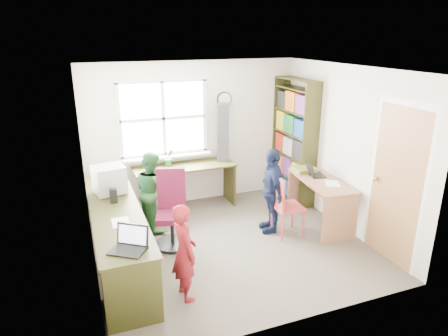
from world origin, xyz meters
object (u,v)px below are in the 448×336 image
at_px(laptop_left, 130,244).
at_px(cd_tower, 223,133).
at_px(person_navy, 271,190).
at_px(swivel_chair, 172,213).
at_px(bookshelf, 294,143).
at_px(potted_plant, 169,158).
at_px(right_desk, 321,192).
at_px(person_red, 184,252).
at_px(laptop_right, 314,173).
at_px(person_green, 153,191).
at_px(wooden_chair, 284,204).
at_px(crt_monitor, 109,180).
at_px(l_desk, 138,241).

xyz_separation_m(laptop_left, cd_tower, (1.91, 2.42, 0.43)).
bearing_deg(person_navy, swivel_chair, -84.44).
bearing_deg(bookshelf, potted_plant, 172.00).
distance_m(right_desk, person_navy, 0.82).
height_order(bookshelf, person_navy, bookshelf).
relative_size(swivel_chair, person_red, 0.96).
height_order(bookshelf, swivel_chair, bookshelf).
bearing_deg(swivel_chair, right_desk, 11.44).
bearing_deg(swivel_chair, laptop_right, 16.43).
height_order(laptop_left, laptop_right, laptop_left).
bearing_deg(potted_plant, laptop_right, -30.25).
bearing_deg(bookshelf, person_green, -173.04).
bearing_deg(potted_plant, person_red, -99.89).
bearing_deg(person_navy, person_green, -102.40).
distance_m(swivel_chair, wooden_chair, 1.60).
xyz_separation_m(right_desk, swivel_chair, (-2.27, 0.20, -0.06)).
xyz_separation_m(cd_tower, potted_plant, (-0.92, 0.02, -0.34)).
xyz_separation_m(crt_monitor, person_navy, (2.22, -0.43, -0.31)).
distance_m(laptop_left, potted_plant, 2.63).
height_order(cd_tower, person_navy, cd_tower).
bearing_deg(wooden_chair, right_desk, 12.49).
distance_m(laptop_right, person_navy, 0.81).
bearing_deg(crt_monitor, laptop_right, -17.26).
height_order(bookshelf, potted_plant, bookshelf).
relative_size(right_desk, bookshelf, 0.62).
distance_m(cd_tower, person_red, 2.80).
distance_m(bookshelf, person_red, 3.32).
height_order(bookshelf, person_green, bookshelf).
height_order(swivel_chair, person_red, person_red).
relative_size(bookshelf, wooden_chair, 2.32).
bearing_deg(person_navy, laptop_left, -51.81).
xyz_separation_m(right_desk, laptop_left, (-3.00, -1.08, 0.28)).
distance_m(wooden_chair, crt_monitor, 2.45).
xyz_separation_m(l_desk, laptop_right, (2.82, 0.61, 0.31)).
relative_size(l_desk, person_navy, 2.33).
relative_size(person_green, person_navy, 0.94).
bearing_deg(bookshelf, cd_tower, 166.83).
relative_size(l_desk, right_desk, 2.25).
relative_size(swivel_chair, person_navy, 0.85).
relative_size(right_desk, potted_plant, 4.61).
bearing_deg(person_red, bookshelf, -56.05).
bearing_deg(person_red, person_navy, -61.31).
bearing_deg(laptop_left, person_green, 107.18).
bearing_deg(bookshelf, laptop_left, -145.58).
height_order(wooden_chair, crt_monitor, crt_monitor).
xyz_separation_m(laptop_right, person_green, (-2.40, 0.55, -0.17)).
height_order(right_desk, person_red, person_red).
bearing_deg(person_red, swivel_chair, -12.65).
xyz_separation_m(swivel_chair, potted_plant, (0.26, 1.16, 0.43)).
xyz_separation_m(swivel_chair, laptop_right, (2.25, -0.00, 0.31)).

